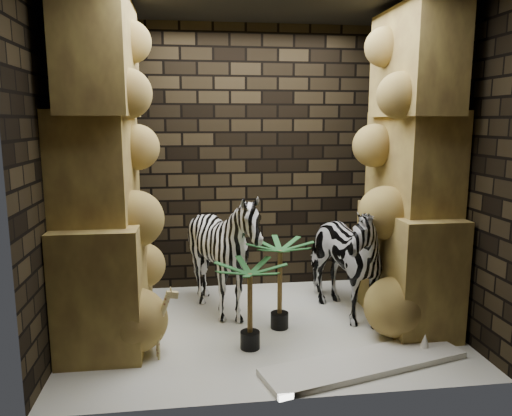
{
  "coord_description": "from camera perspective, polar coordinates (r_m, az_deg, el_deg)",
  "views": [
    {
      "loc": [
        -0.63,
        -4.37,
        1.94
      ],
      "look_at": [
        -0.03,
        0.15,
        1.13
      ],
      "focal_mm": 34.52,
      "sensor_mm": 36.0,
      "label": 1
    }
  ],
  "objects": [
    {
      "name": "palm_front",
      "position": [
        4.66,
        2.77,
        -8.84
      ],
      "size": [
        0.36,
        0.36,
        0.86
      ],
      "primitive_type": null,
      "color": "#1E5324",
      "rests_on": "floor"
    },
    {
      "name": "surfboard",
      "position": [
        4.22,
        12.5,
        -17.13
      ],
      "size": [
        1.76,
        0.85,
        0.05
      ],
      "primitive_type": "cube",
      "rotation": [
        0.0,
        0.0,
        0.26
      ],
      "color": "white",
      "rests_on": "floor"
    },
    {
      "name": "giraffe_toy",
      "position": [
        4.2,
        -12.47,
        -13.03
      ],
      "size": [
        0.33,
        0.17,
        0.61
      ],
      "primitive_type": null,
      "rotation": [
        0.0,
        0.0,
        0.22
      ],
      "color": "#D7C47B",
      "rests_on": "floor"
    },
    {
      "name": "wall_right",
      "position": [
        5.0,
        21.02,
        4.38
      ],
      "size": [
        0.0,
        3.0,
        3.0
      ],
      "primitive_type": "plane",
      "rotation": [
        1.57,
        0.0,
        -1.57
      ],
      "color": "black",
      "rests_on": "ground"
    },
    {
      "name": "wall_front",
      "position": [
        3.21,
        3.88,
        2.21
      ],
      "size": [
        3.5,
        0.0,
        3.5
      ],
      "primitive_type": "plane",
      "rotation": [
        -1.57,
        0.0,
        0.0
      ],
      "color": "black",
      "rests_on": "ground"
    },
    {
      "name": "rock_pillar_right",
      "position": [
        4.85,
        17.58,
        4.42
      ],
      "size": [
        0.58,
        1.25,
        3.0
      ],
      "primitive_type": null,
      "color": "gold",
      "rests_on": "floor"
    },
    {
      "name": "palm_back",
      "position": [
        4.27,
        -0.7,
        -11.27
      ],
      "size": [
        0.36,
        0.36,
        0.77
      ],
      "primitive_type": null,
      "color": "#1E5324",
      "rests_on": "floor"
    },
    {
      "name": "wall_left",
      "position": [
        4.53,
        -21.85,
        3.81
      ],
      "size": [
        0.0,
        3.0,
        3.0
      ],
      "primitive_type": "plane",
      "rotation": [
        1.57,
        0.0,
        1.57
      ],
      "color": "black",
      "rests_on": "ground"
    },
    {
      "name": "wall_back",
      "position": [
        5.67,
        -1.14,
        5.65
      ],
      "size": [
        3.5,
        0.0,
        3.5
      ],
      "primitive_type": "plane",
      "rotation": [
        1.57,
        0.0,
        0.0
      ],
      "color": "black",
      "rests_on": "ground"
    },
    {
      "name": "rock_pillar_left",
      "position": [
        4.46,
        -17.48,
        3.97
      ],
      "size": [
        0.68,
        1.3,
        3.0
      ],
      "primitive_type": null,
      "color": "gold",
      "rests_on": "floor"
    },
    {
      "name": "zebra_left",
      "position": [
        4.88,
        -3.71,
        -6.0
      ],
      "size": [
        1.45,
        1.59,
        1.18
      ],
      "primitive_type": "imported",
      "rotation": [
        0.0,
        0.0,
        -0.37
      ],
      "color": "white",
      "rests_on": "floor"
    },
    {
      "name": "floor",
      "position": [
        4.82,
        0.64,
        -13.62
      ],
      "size": [
        3.5,
        3.5,
        0.0
      ],
      "primitive_type": "plane",
      "color": "silver",
      "rests_on": "ground"
    },
    {
      "name": "zebra_right",
      "position": [
        4.94,
        9.43,
        -4.64
      ],
      "size": [
        0.93,
        1.3,
        1.39
      ],
      "primitive_type": "imported",
      "rotation": [
        0.0,
        0.0,
        0.28
      ],
      "color": "white",
      "rests_on": "floor"
    }
  ]
}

